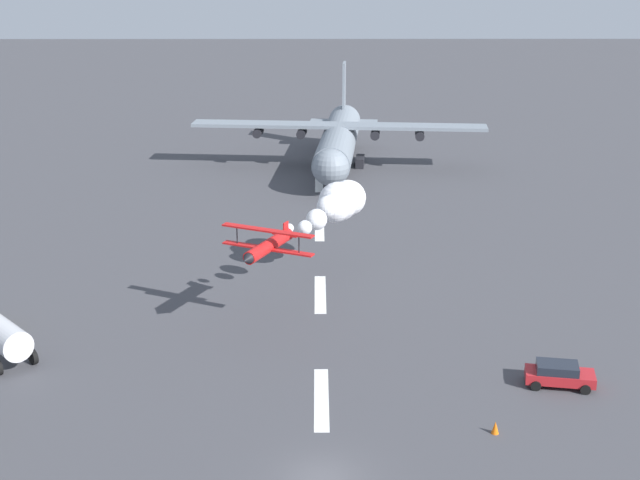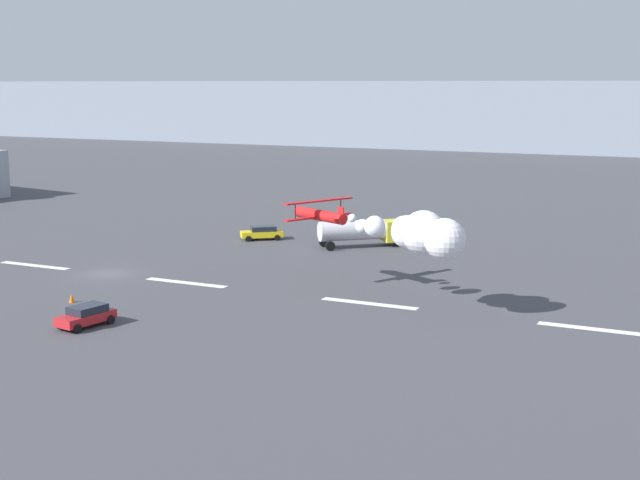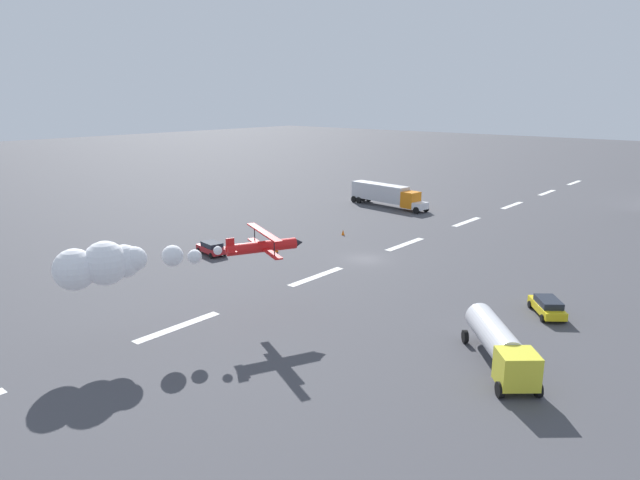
{
  "view_description": "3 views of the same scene",
  "coord_description": "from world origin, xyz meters",
  "px_view_note": "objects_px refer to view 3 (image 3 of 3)",
  "views": [
    {
      "loc": [
        -40.81,
        0.28,
        26.77
      ],
      "look_at": [
        30.84,
        0.0,
        2.87
      ],
      "focal_mm": 50.67,
      "sensor_mm": 36.0,
      "label": 1
    },
    {
      "loc": [
        52.16,
        -63.5,
        17.06
      ],
      "look_at": [
        19.76,
        3.67,
        4.04
      ],
      "focal_mm": 50.41,
      "sensor_mm": 36.0,
      "label": 2
    },
    {
      "loc": [
        50.45,
        36.09,
        18.11
      ],
      "look_at": [
        5.27,
        -2.37,
        2.88
      ],
      "focal_mm": 31.34,
      "sensor_mm": 36.0,
      "label": 3
    }
  ],
  "objects_px": {
    "stunt_biplane_red": "(119,262)",
    "followme_car_yellow": "(212,248)",
    "traffic_cone_near": "(343,232)",
    "fuel_tanker_truck": "(499,344)",
    "semi_truck_orange": "(386,194)",
    "traffic_cone_far": "(277,249)",
    "airport_staff_sedan": "(547,306)"
  },
  "relations": [
    {
      "from": "stunt_biplane_red",
      "to": "followme_car_yellow",
      "type": "distance_m",
      "value": 24.55
    },
    {
      "from": "followme_car_yellow",
      "to": "traffic_cone_near",
      "type": "xyz_separation_m",
      "value": [
        -17.62,
        5.96,
        -0.44
      ]
    },
    {
      "from": "fuel_tanker_truck",
      "to": "followme_car_yellow",
      "type": "xyz_separation_m",
      "value": [
        -5.4,
        -37.61,
        -0.93
      ]
    },
    {
      "from": "stunt_biplane_red",
      "to": "semi_truck_orange",
      "type": "bearing_deg",
      "value": -165.56
    },
    {
      "from": "stunt_biplane_red",
      "to": "traffic_cone_near",
      "type": "bearing_deg",
      "value": -168.05
    },
    {
      "from": "stunt_biplane_red",
      "to": "traffic_cone_near",
      "type": "distance_m",
      "value": 38.45
    },
    {
      "from": "semi_truck_orange",
      "to": "fuel_tanker_truck",
      "type": "relative_size",
      "value": 1.79
    },
    {
      "from": "fuel_tanker_truck",
      "to": "traffic_cone_far",
      "type": "relative_size",
      "value": 11.36
    },
    {
      "from": "airport_staff_sedan",
      "to": "traffic_cone_near",
      "type": "distance_m",
      "value": 32.89
    },
    {
      "from": "semi_truck_orange",
      "to": "airport_staff_sedan",
      "type": "relative_size",
      "value": 3.25
    },
    {
      "from": "semi_truck_orange",
      "to": "traffic_cone_far",
      "type": "bearing_deg",
      "value": 10.74
    },
    {
      "from": "airport_staff_sedan",
      "to": "traffic_cone_near",
      "type": "height_order",
      "value": "airport_staff_sedan"
    },
    {
      "from": "semi_truck_orange",
      "to": "traffic_cone_near",
      "type": "height_order",
      "value": "semi_truck_orange"
    },
    {
      "from": "semi_truck_orange",
      "to": "airport_staff_sedan",
      "type": "xyz_separation_m",
      "value": [
        32.02,
        38.01,
        -1.32
      ]
    },
    {
      "from": "followme_car_yellow",
      "to": "airport_staff_sedan",
      "type": "distance_m",
      "value": 37.45
    },
    {
      "from": "stunt_biplane_red",
      "to": "fuel_tanker_truck",
      "type": "bearing_deg",
      "value": 120.79
    },
    {
      "from": "fuel_tanker_truck",
      "to": "airport_staff_sedan",
      "type": "distance_m",
      "value": 11.9
    },
    {
      "from": "fuel_tanker_truck",
      "to": "airport_staff_sedan",
      "type": "height_order",
      "value": "fuel_tanker_truck"
    },
    {
      "from": "fuel_tanker_truck",
      "to": "traffic_cone_near",
      "type": "height_order",
      "value": "fuel_tanker_truck"
    },
    {
      "from": "traffic_cone_near",
      "to": "airport_staff_sedan",
      "type": "bearing_deg",
      "value": 70.13
    },
    {
      "from": "followme_car_yellow",
      "to": "traffic_cone_near",
      "type": "relative_size",
      "value": 6.03
    },
    {
      "from": "fuel_tanker_truck",
      "to": "traffic_cone_near",
      "type": "bearing_deg",
      "value": -126.03
    },
    {
      "from": "fuel_tanker_truck",
      "to": "followme_car_yellow",
      "type": "relative_size",
      "value": 1.88
    },
    {
      "from": "fuel_tanker_truck",
      "to": "followme_car_yellow",
      "type": "distance_m",
      "value": 38.01
    },
    {
      "from": "traffic_cone_near",
      "to": "followme_car_yellow",
      "type": "bearing_deg",
      "value": -18.7
    },
    {
      "from": "semi_truck_orange",
      "to": "fuel_tanker_truck",
      "type": "height_order",
      "value": "semi_truck_orange"
    },
    {
      "from": "airport_staff_sedan",
      "to": "traffic_cone_far",
      "type": "bearing_deg",
      "value": -88.81
    },
    {
      "from": "stunt_biplane_red",
      "to": "semi_truck_orange",
      "type": "xyz_separation_m",
      "value": [
        -58.03,
        -14.95,
        -4.03
      ]
    },
    {
      "from": "stunt_biplane_red",
      "to": "airport_staff_sedan",
      "type": "xyz_separation_m",
      "value": [
        -26.01,
        23.06,
        -5.35
      ]
    },
    {
      "from": "traffic_cone_far",
      "to": "fuel_tanker_truck",
      "type": "bearing_deg",
      "value": 71.02
    },
    {
      "from": "semi_truck_orange",
      "to": "traffic_cone_far",
      "type": "xyz_separation_m",
      "value": [
        32.68,
        6.2,
        -1.76
      ]
    },
    {
      "from": "stunt_biplane_red",
      "to": "followme_car_yellow",
      "type": "height_order",
      "value": "stunt_biplane_red"
    }
  ]
}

